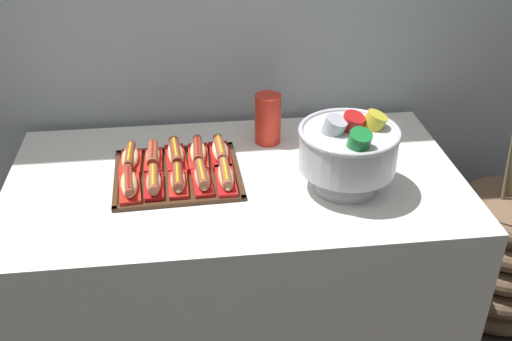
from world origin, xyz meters
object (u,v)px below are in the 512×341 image
object	(u,v)px
hot_dog_1	(154,183)
hot_dog_7	(176,155)
serving_tray	(177,175)
hot_dog_8	(198,153)
hot_dog_9	(220,152)
hot_dog_4	(226,177)
floor_vase	(501,254)
hot_dog_5	(130,159)
buffet_table	(237,262)
hot_dog_6	(153,156)
punch_bowl	(348,148)
hot_dog_3	(202,178)
hot_dog_2	(178,181)
cup_stack	(268,119)
hot_dog_0	(129,185)

from	to	relation	value
hot_dog_1	hot_dog_7	xyz separation A→B (m)	(0.07, 0.17, 0.00)
serving_tray	hot_dog_8	xyz separation A→B (m)	(0.07, 0.09, 0.03)
hot_dog_8	hot_dog_9	size ratio (longest dim) A/B	0.98
hot_dog_4	hot_dog_9	world-z (taller)	same
floor_vase	hot_dog_5	distance (m)	1.52
buffet_table	hot_dog_5	size ratio (longest dim) A/B	9.16
hot_dog_6	hot_dog_9	xyz separation A→B (m)	(0.22, 0.01, -0.00)
hot_dog_7	punch_bowl	distance (m)	0.58
hot_dog_4	hot_dog_9	bearing A→B (deg)	92.11
buffet_table	hot_dog_3	bearing A→B (deg)	-153.71
buffet_table	hot_dog_9	world-z (taller)	hot_dog_9
serving_tray	hot_dog_8	size ratio (longest dim) A/B	2.38
hot_dog_1	floor_vase	bearing A→B (deg)	7.01
hot_dog_2	hot_dog_5	world-z (taller)	hot_dog_2
serving_tray	punch_bowl	distance (m)	0.56
buffet_table	hot_dog_8	xyz separation A→B (m)	(-0.12, 0.11, 0.39)
hot_dog_1	hot_dog_3	size ratio (longest dim) A/B	0.93
floor_vase	cup_stack	xyz separation A→B (m)	(-0.94, 0.12, 0.60)
hot_dog_1	cup_stack	world-z (taller)	cup_stack
punch_bowl	cup_stack	xyz separation A→B (m)	(-0.20, 0.33, -0.05)
buffet_table	hot_dog_0	xyz separation A→B (m)	(-0.33, -0.06, 0.39)
hot_dog_0	hot_dog_4	size ratio (longest dim) A/B	0.96
serving_tray	hot_dog_8	world-z (taller)	hot_dog_8
hot_dog_0	cup_stack	distance (m)	0.56
buffet_table	hot_dog_4	size ratio (longest dim) A/B	8.06
hot_dog_5	hot_dog_8	bearing A→B (deg)	2.11
hot_dog_3	hot_dog_5	distance (m)	0.28
hot_dog_6	floor_vase	bearing A→B (deg)	-0.03
hot_dog_4	hot_dog_6	xyz separation A→B (m)	(-0.23, 0.16, 0.00)
floor_vase	hot_dog_9	bearing A→B (deg)	179.54
hot_dog_7	hot_dog_1	bearing A→B (deg)	-112.33
hot_dog_2	hot_dog_4	bearing A→B (deg)	2.11
floor_vase	hot_dog_8	world-z (taller)	floor_vase
floor_vase	hot_dog_8	bearing A→B (deg)	179.70
serving_tray	punch_bowl	bearing A→B (deg)	-14.14
hot_dog_4	hot_dog_9	size ratio (longest dim) A/B	1.02
buffet_table	hot_dog_6	world-z (taller)	hot_dog_6
hot_dog_0	hot_dog_9	bearing A→B (deg)	30.92
serving_tray	hot_dog_5	size ratio (longest dim) A/B	2.59
hot_dog_8	buffet_table	bearing A→B (deg)	-43.97
buffet_table	hot_dog_5	bearing A→B (deg)	163.18
hot_dog_8	serving_tray	bearing A→B (deg)	-130.16
hot_dog_2	punch_bowl	world-z (taller)	punch_bowl
serving_tray	hot_dog_6	size ratio (longest dim) A/B	2.70
hot_dog_0	punch_bowl	distance (m)	0.68
serving_tray	hot_dog_7	xyz separation A→B (m)	(-0.00, 0.08, 0.03)
hot_dog_6	hot_dog_8	xyz separation A→B (m)	(0.15, 0.01, 0.00)
hot_dog_1	hot_dog_8	size ratio (longest dim) A/B	0.88
hot_dog_0	hot_dog_3	xyz separation A→B (m)	(0.22, 0.01, 0.00)
buffet_table	hot_dog_0	distance (m)	0.52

